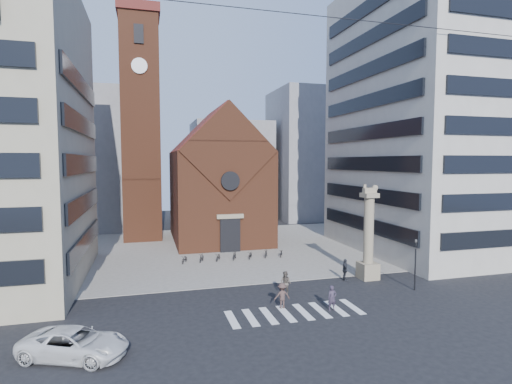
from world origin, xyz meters
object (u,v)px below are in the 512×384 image
Objects in this scene: lion_column at (369,241)px; scooter_0 at (185,259)px; pedestrian_1 at (286,283)px; traffic_light at (415,263)px; pedestrian_2 at (345,270)px; pedestrian_0 at (332,298)px; white_car at (75,344)px.

lion_column is 18.89m from scooter_0.
pedestrian_1 is 14.16m from scooter_0.
pedestrian_2 is (-4.31, 4.00, -1.30)m from traffic_light.
pedestrian_0 is at bearing -136.84° from lion_column.
traffic_light is 25.93m from white_car.
traffic_light is 22.68m from scooter_0.
traffic_light is 2.17× the size of pedestrian_2.
pedestrian_1 is 0.98× the size of pedestrian_2.
pedestrian_0 is at bearing 158.00° from pedestrian_2.
white_car is 16.94m from pedestrian_0.
pedestrian_2 reaches higher than pedestrian_0.
lion_column is 4.62m from traffic_light.
white_car is at bearing 125.76° from pedestrian_2.
pedestrian_1 is (-8.83, -2.32, -2.48)m from lion_column.
traffic_light is 2.21× the size of pedestrian_1.
traffic_light is at bearing -63.54° from lion_column.
pedestrian_1 is at bearing 120.85° from pedestrian_0.
scooter_0 is (-9.03, 16.32, -0.44)m from pedestrian_0.
traffic_light is at bearing 17.06° from pedestrian_0.
scooter_0 is (-13.39, 10.05, -0.53)m from pedestrian_2.
pedestrian_1 reaches higher than pedestrian_0.
lion_column reaches higher than white_car.
pedestrian_0 reaches higher than white_car.
white_car is at bearing -88.58° from scooter_0.
pedestrian_1 is at bearing 171.16° from traffic_light.
white_car is 16.02m from pedestrian_1.
lion_column is at bearing -9.05° from scooter_0.
white_car is at bearing -169.05° from traffic_light.
pedestrian_1 is (-10.82, 1.68, -1.31)m from traffic_light.
traffic_light is 2.73× the size of scooter_0.
pedestrian_2 is (21.11, 8.92, 0.19)m from white_car.
pedestrian_0 is 1.15× the size of scooter_0.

